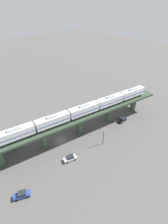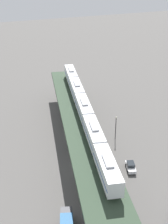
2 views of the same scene
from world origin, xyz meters
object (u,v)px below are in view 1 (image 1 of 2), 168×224
Objects in this scene: street_car_black at (122,120)px; street_lamp at (103,136)px; subway_train at (84,110)px; street_car_blue at (22,195)px; delivery_truck at (7,145)px; street_car_white at (70,158)px.

street_car_black is 17.80m from street_lamp.
subway_train reaches higher than street_car_blue.
street_car_blue is 48.99m from street_car_black.
street_car_blue is 0.68× the size of street_lamp.
street_lamp is at bearing -95.52° from street_car_blue.
delivery_truck is (20.38, -6.01, 0.82)m from street_car_blue.
street_lamp is at bearing -102.96° from street_car_white.
street_car_blue is 21.26m from delivery_truck.
delivery_truck reaches higher than street_car_blue.
street_lamp reaches higher than street_car_white.
street_car_black is at bearing -90.49° from street_car_white.
street_car_black is at bearing -115.57° from delivery_truck.
delivery_truck reaches higher than street_car_black.
delivery_truck is at bearing 61.11° from subway_train.
delivery_truck is (13.97, 25.33, -9.62)m from subway_train.
street_lamp is at bearing 99.47° from street_car_black.
delivery_truck is (20.56, 42.98, 0.82)m from street_car_black.
street_car_white is 30.95m from street_car_black.
subway_train is 30.48m from delivery_truck.
street_lamp is at bearing -132.37° from delivery_truck.
delivery_truck is at bearing 64.43° from street_car_black.
street_car_black is (-0.18, -48.99, 0.00)m from street_car_blue.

